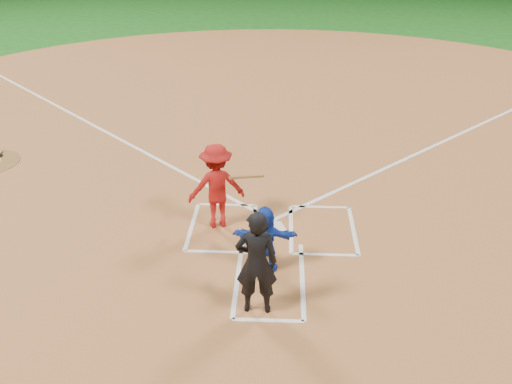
{
  "coord_description": "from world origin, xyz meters",
  "views": [
    {
      "loc": [
        0.15,
        -9.69,
        5.71
      ],
      "look_at": [
        -0.3,
        -0.4,
        1.0
      ],
      "focal_mm": 40.0,
      "sensor_mm": 36.0,
      "label": 1
    }
  ],
  "objects_px": {
    "home_plate": "(272,228)",
    "umpire": "(256,263)",
    "catcher": "(265,239)",
    "batter_at_plate": "(217,186)"
  },
  "relations": [
    {
      "from": "home_plate",
      "to": "umpire",
      "type": "bearing_deg",
      "value": 85.69
    },
    {
      "from": "catcher",
      "to": "umpire",
      "type": "distance_m",
      "value": 1.15
    },
    {
      "from": "home_plate",
      "to": "umpire",
      "type": "distance_m",
      "value": 2.69
    },
    {
      "from": "home_plate",
      "to": "batter_at_plate",
      "type": "xyz_separation_m",
      "value": [
        -1.08,
        0.08,
        0.85
      ]
    },
    {
      "from": "catcher",
      "to": "home_plate",
      "type": "bearing_deg",
      "value": -93.81
    },
    {
      "from": "home_plate",
      "to": "umpire",
      "type": "height_order",
      "value": "umpire"
    },
    {
      "from": "umpire",
      "to": "batter_at_plate",
      "type": "xyz_separation_m",
      "value": [
        -0.89,
        2.62,
        -0.02
      ]
    },
    {
      "from": "home_plate",
      "to": "catcher",
      "type": "xyz_separation_m",
      "value": [
        -0.1,
        -1.42,
        0.6
      ]
    },
    {
      "from": "catcher",
      "to": "batter_at_plate",
      "type": "distance_m",
      "value": 1.81
    },
    {
      "from": "batter_at_plate",
      "to": "catcher",
      "type": "bearing_deg",
      "value": -56.81
    }
  ]
}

